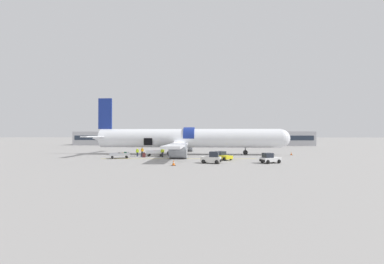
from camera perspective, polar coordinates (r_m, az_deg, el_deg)
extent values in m
plane|color=gray|center=(45.88, -3.44, -5.66)|extent=(500.00, 500.00, 0.00)
cube|color=yellow|center=(39.65, -3.23, -6.46)|extent=(25.95, 1.87, 0.01)
cube|color=#B2B2B7|center=(90.14, -0.07, -1.53)|extent=(87.13, 12.83, 5.03)
cube|color=#232D3D|center=(83.67, -0.34, -1.43)|extent=(85.38, 0.16, 1.61)
cylinder|color=white|center=(47.59, -0.68, -1.51)|extent=(36.33, 3.76, 3.76)
sphere|color=white|center=(49.72, 20.70, -1.43)|extent=(3.57, 3.57, 3.57)
cone|color=white|center=(52.13, -21.03, -1.39)|extent=(4.32, 3.46, 3.46)
cylinder|color=navy|center=(47.55, -0.68, -1.10)|extent=(2.18, 3.77, 3.77)
cube|color=navy|center=(52.01, -20.30, 4.19)|extent=(2.82, 0.28, 6.36)
cube|color=white|center=(47.91, -22.42, -1.01)|extent=(1.15, 8.66, 0.20)
cube|color=white|center=(55.83, -18.55, -0.95)|extent=(1.15, 8.66, 0.20)
cube|color=white|center=(39.51, -3.64, -3.21)|extent=(2.73, 15.46, 0.40)
cube|color=white|center=(56.00, -1.56, -2.42)|extent=(2.73, 15.46, 0.40)
cylinder|color=gray|center=(39.47, -3.37, -4.63)|extent=(2.93, 2.49, 2.49)
cylinder|color=gray|center=(56.10, -1.35, -3.41)|extent=(2.93, 2.49, 2.49)
cube|color=black|center=(47.02, -10.61, -2.31)|extent=(1.70, 0.12, 1.40)
cylinder|color=#56565B|center=(48.19, 12.83, -3.72)|extent=(0.22, 0.22, 1.88)
sphere|color=black|center=(48.25, 12.83, -4.83)|extent=(0.93, 0.93, 0.93)
cylinder|color=#56565B|center=(45.51, -5.49, -3.92)|extent=(0.22, 0.22, 1.88)
sphere|color=black|center=(45.57, -5.49, -5.10)|extent=(0.93, 0.93, 0.93)
cylinder|color=#56565B|center=(50.60, -4.59, -3.58)|extent=(0.22, 0.22, 1.88)
sphere|color=black|center=(50.66, -4.59, -4.64)|extent=(0.93, 0.93, 0.93)
cube|color=silver|center=(33.45, 4.60, -6.58)|extent=(2.96, 1.89, 0.68)
cube|color=#232833|center=(33.28, 5.41, -5.38)|extent=(1.45, 1.35, 0.75)
cube|color=black|center=(33.19, 7.01, -6.86)|extent=(0.39, 1.15, 0.34)
sphere|color=black|center=(32.70, 5.98, -7.24)|extent=(0.56, 0.56, 0.56)
sphere|color=black|center=(33.90, 6.37, -7.00)|extent=(0.56, 0.56, 0.56)
sphere|color=black|center=(33.10, 2.79, -7.16)|extent=(0.56, 0.56, 0.56)
sphere|color=black|center=(34.28, 3.29, -6.93)|extent=(0.56, 0.56, 0.56)
cube|color=yellow|center=(38.03, 7.50, -5.98)|extent=(3.05, 3.32, 0.50)
cube|color=#232833|center=(38.39, 6.95, -5.09)|extent=(1.82, 1.85, 0.61)
cube|color=black|center=(39.23, 5.91, -5.96)|extent=(1.08, 0.90, 0.25)
sphere|color=black|center=(39.29, 7.18, -6.11)|extent=(0.56, 0.56, 0.56)
sphere|color=black|center=(38.39, 5.68, -6.24)|extent=(0.56, 0.56, 0.56)
sphere|color=black|center=(37.76, 9.36, -6.33)|extent=(0.56, 0.56, 0.56)
sphere|color=black|center=(36.83, 7.85, -6.48)|extent=(0.56, 0.56, 0.56)
cube|color=white|center=(35.32, 18.51, -6.33)|extent=(3.02, 2.24, 0.56)
cube|color=#232833|center=(34.97, 17.88, -5.39)|extent=(1.56, 1.49, 0.65)
cube|color=black|center=(34.50, 16.62, -6.66)|extent=(0.55, 1.14, 0.28)
sphere|color=black|center=(35.30, 16.69, -6.73)|extent=(0.56, 0.56, 0.56)
sphere|color=black|center=(34.29, 17.90, -6.91)|extent=(0.56, 0.56, 0.56)
sphere|color=black|center=(36.39, 19.09, -6.53)|extent=(0.56, 0.56, 0.56)
sphere|color=black|center=(35.42, 20.33, -6.69)|extent=(0.56, 0.56, 0.56)
cube|color=silver|center=(44.61, -8.94, -5.07)|extent=(3.34, 2.13, 0.05)
cube|color=silver|center=(44.46, -6.94, -4.74)|extent=(0.26, 1.79, 0.50)
cube|color=silver|center=(43.73, -9.06, -4.81)|extent=(3.08, 0.40, 0.50)
cube|color=silver|center=(45.45, -8.82, -4.64)|extent=(3.08, 0.40, 0.50)
cube|color=#333338|center=(44.47, -6.33, -5.40)|extent=(0.90, 0.18, 0.06)
sphere|color=black|center=(43.65, -7.61, -5.65)|extent=(0.40, 0.40, 0.40)
sphere|color=black|center=(45.43, -7.43, -5.45)|extent=(0.40, 0.40, 0.40)
sphere|color=black|center=(43.88, -10.51, -5.62)|extent=(0.40, 0.40, 0.40)
sphere|color=black|center=(45.66, -10.21, -5.42)|extent=(0.40, 0.40, 0.40)
cube|color=black|center=(44.53, -7.69, -4.82)|extent=(0.44, 0.29, 0.37)
cube|color=#4C1E1E|center=(44.46, -9.03, -4.76)|extent=(0.56, 0.31, 0.46)
cube|color=#999BA0|center=(41.95, -17.14, -5.42)|extent=(3.64, 2.69, 0.05)
cube|color=#999BA0|center=(42.05, -14.91, -5.11)|extent=(0.65, 1.39, 0.38)
cube|color=#999BA0|center=(41.22, -17.09, -5.20)|extent=(3.01, 1.35, 0.38)
cube|color=#999BA0|center=(42.65, -17.19, -5.04)|extent=(3.01, 1.35, 0.38)
cube|color=#333338|center=(42.13, -14.26, -5.70)|extent=(0.86, 0.43, 0.06)
sphere|color=black|center=(41.32, -15.47, -5.93)|extent=(0.40, 0.40, 0.40)
sphere|color=black|center=(42.80, -15.63, -5.74)|extent=(0.40, 0.40, 0.40)
sphere|color=black|center=(41.19, -18.72, -5.94)|extent=(0.40, 0.40, 0.40)
sphere|color=black|center=(42.68, -18.77, -5.75)|extent=(0.40, 0.40, 0.40)
cube|color=black|center=(41.80, -17.24, -5.10)|extent=(0.43, 0.27, 0.43)
cube|color=#14472D|center=(41.91, -15.84, -5.02)|extent=(0.45, 0.26, 0.54)
cube|color=olive|center=(41.95, -16.46, -5.09)|extent=(0.43, 0.37, 0.43)
cube|color=#1E2347|center=(41.77, -18.20, -5.18)|extent=(0.43, 0.38, 0.32)
cylinder|color=#1E2338|center=(44.65, -13.10, -5.30)|extent=(0.28, 0.28, 0.75)
cylinder|color=#B7E019|center=(44.60, -13.10, -4.45)|extent=(0.36, 0.36, 0.59)
sphere|color=beige|center=(44.57, -13.10, -3.94)|extent=(0.21, 0.21, 0.21)
cylinder|color=#B7E019|center=(44.54, -12.84, -4.54)|extent=(0.11, 0.11, 0.54)
cylinder|color=#B7E019|center=(44.67, -13.35, -4.53)|extent=(0.11, 0.11, 0.54)
cylinder|color=#1E2338|center=(43.39, -5.43, -5.45)|extent=(0.36, 0.36, 0.75)
cylinder|color=#CCE523|center=(43.34, -5.43, -4.57)|extent=(0.46, 0.46, 0.59)
sphere|color=brown|center=(43.31, -5.43, -4.05)|extent=(0.21, 0.21, 0.21)
cylinder|color=#CCE523|center=(43.46, -5.66, -4.65)|extent=(0.15, 0.15, 0.54)
cylinder|color=#CCE523|center=(43.23, -5.20, -4.67)|extent=(0.15, 0.15, 0.54)
cylinder|color=black|center=(42.56, -4.67, -5.55)|extent=(0.31, 0.31, 0.76)
cylinder|color=#B7E019|center=(42.50, -4.67, -4.64)|extent=(0.40, 0.40, 0.60)
sphere|color=tan|center=(42.47, -4.67, -4.10)|extent=(0.21, 0.21, 0.21)
cylinder|color=#B7E019|center=(42.30, -4.75, -4.75)|extent=(0.13, 0.13, 0.55)
cylinder|color=#B7E019|center=(42.71, -4.60, -4.71)|extent=(0.13, 0.13, 0.55)
cylinder|color=black|center=(43.61, -3.49, -5.34)|extent=(0.38, 0.38, 0.89)
cylinder|color=orange|center=(43.55, -3.49, -4.30)|extent=(0.49, 0.49, 0.70)
sphere|color=brown|center=(43.52, -3.49, -3.68)|extent=(0.25, 0.25, 0.25)
cylinder|color=orange|center=(43.63, -3.80, -4.39)|extent=(0.16, 0.16, 0.64)
cylinder|color=orange|center=(43.48, -3.18, -4.41)|extent=(0.16, 0.16, 0.64)
cylinder|color=#1E2338|center=(46.89, -11.97, -5.07)|extent=(0.33, 0.33, 0.75)
cylinder|color=orange|center=(46.85, -11.96, -4.26)|extent=(0.42, 0.42, 0.59)
sphere|color=#9E7556|center=(46.82, -11.96, -3.77)|extent=(0.21, 0.21, 0.21)
cylinder|color=orange|center=(46.84, -11.71, -4.34)|extent=(0.13, 0.13, 0.54)
cylinder|color=orange|center=(46.86, -12.22, -4.34)|extent=(0.13, 0.13, 0.54)
cylinder|color=#2D2D33|center=(42.30, -7.17, -5.48)|extent=(0.43, 0.43, 0.89)
cylinder|color=#CCE523|center=(42.24, -7.17, -4.41)|extent=(0.56, 0.56, 0.70)
sphere|color=tan|center=(42.21, -7.17, -3.77)|extent=(0.25, 0.25, 0.25)
cylinder|color=#CCE523|center=(42.31, -6.84, -4.51)|extent=(0.18, 0.18, 0.64)
cylinder|color=#CCE523|center=(42.18, -7.49, -4.52)|extent=(0.18, 0.18, 0.64)
cube|color=#2D2D33|center=(43.49, -12.03, -5.46)|extent=(0.48, 0.27, 0.71)
cube|color=black|center=(43.46, -12.03, -4.91)|extent=(0.29, 0.10, 0.12)
cube|color=#4C1E1E|center=(42.62, -11.58, -5.54)|extent=(0.59, 0.46, 0.74)
cube|color=black|center=(42.58, -11.57, -4.96)|extent=(0.32, 0.18, 0.12)
cube|color=black|center=(50.20, 22.93, -5.15)|extent=(0.49, 0.49, 0.03)
cone|color=orange|center=(50.18, 22.93, -4.82)|extent=(0.36, 0.36, 0.61)
cylinder|color=white|center=(50.18, 22.93, -4.79)|extent=(0.21, 0.21, 0.07)
cube|color=black|center=(31.14, -4.49, -8.08)|extent=(0.56, 0.56, 0.03)
cone|color=orange|center=(31.09, -4.49, -7.46)|extent=(0.42, 0.42, 0.70)
cylinder|color=white|center=(31.09, -4.49, -7.40)|extent=(0.24, 0.24, 0.08)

